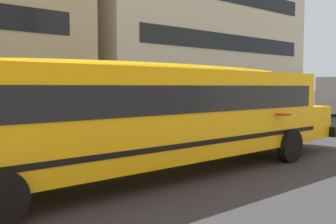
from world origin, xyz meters
TOP-DOWN VIEW (x-y plane):
  - ground_plane at (0.00, 0.00)m, footprint 400.00×400.00m
  - sidewalk_far at (0.00, 7.17)m, footprint 120.00×3.00m
  - lane_centreline at (0.00, 0.00)m, footprint 110.00×0.16m
  - school_bus at (1.05, -1.22)m, footprint 12.03×2.85m
  - parked_car_grey_past_driveway at (12.79, 4.62)m, footprint 3.95×1.97m

SIDE VIEW (x-z plane):
  - ground_plane at x=0.00m, z-range 0.00..0.00m
  - lane_centreline at x=0.00m, z-range 0.00..0.01m
  - sidewalk_far at x=0.00m, z-range 0.00..0.01m
  - parked_car_grey_past_driveway at x=12.79m, z-range 0.02..1.66m
  - school_bus at x=1.05m, z-range 0.25..2.94m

